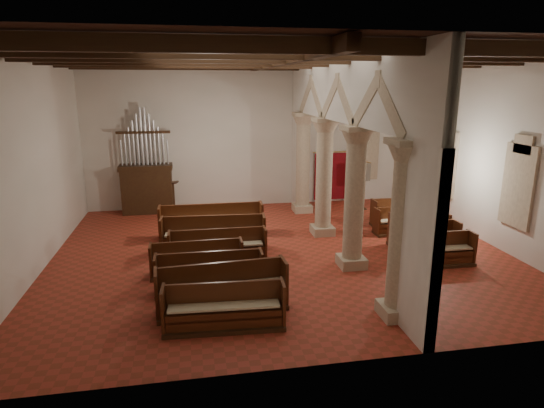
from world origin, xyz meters
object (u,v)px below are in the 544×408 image
at_px(lectern, 171,198).
at_px(processional_banner, 365,192).
at_px(aisle_pew_0, 443,254).
at_px(pipe_organ, 147,180).
at_px(nave_pew_0, 224,314).

relative_size(lectern, processional_banner, 0.63).
bearing_deg(aisle_pew_0, processional_banner, 91.52).
bearing_deg(processional_banner, aisle_pew_0, -106.95).
distance_m(pipe_organ, nave_pew_0, 10.16).
height_order(lectern, nave_pew_0, lectern).
distance_m(processional_banner, aisle_pew_0, 6.24).
height_order(nave_pew_0, aisle_pew_0, nave_pew_0).
distance_m(lectern, nave_pew_0, 9.92).
bearing_deg(aisle_pew_0, pipe_organ, 142.02).
height_order(processional_banner, aisle_pew_0, processional_banner).
xyz_separation_m(pipe_organ, nave_pew_0, (2.39, -9.82, -1.04)).
bearing_deg(aisle_pew_0, lectern, 138.95).
distance_m(processional_banner, nave_pew_0, 10.92).
bearing_deg(lectern, aisle_pew_0, -59.97).
bearing_deg(nave_pew_0, aisle_pew_0, 23.68).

